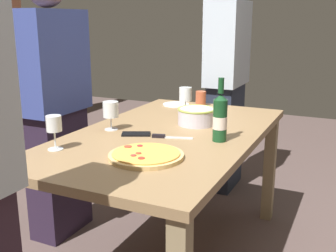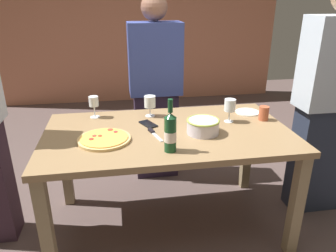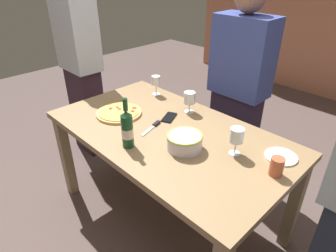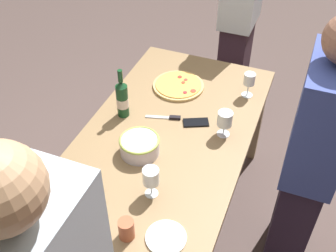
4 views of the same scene
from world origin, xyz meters
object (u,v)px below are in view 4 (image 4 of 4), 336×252
pizza (178,85)px  serving_bowl (140,145)px  wine_glass_by_bottle (151,178)px  cell_phone (196,122)px  pizza_knife (168,117)px  person_guest_right (310,162)px  cup_amber (126,229)px  person_guest_left (239,18)px  side_plate (166,238)px  wine_bottle (122,99)px  dining_table (168,143)px  wine_glass_far_left (249,80)px  wine_glass_near_pizza (225,120)px

pizza → serving_bowl: serving_bowl is taller
wine_glass_by_bottle → cell_phone: 0.57m
pizza_knife → person_guest_right: (0.12, 0.80, 0.05)m
wine_glass_by_bottle → pizza_knife: bearing=-166.4°
cell_phone → person_guest_right: bearing=-127.0°
cup_amber → person_guest_left: size_ratio=0.06×
side_plate → person_guest_right: bearing=140.9°
side_plate → person_guest_left: size_ratio=0.10×
wine_glass_by_bottle → person_guest_right: person_guest_right is taller
wine_bottle → pizza: bearing=151.5°
cup_amber → person_guest_right: bearing=135.3°
serving_bowl → wine_bottle: (-0.25, -0.22, 0.07)m
dining_table → cup_amber: 0.72m
wine_glass_far_left → cup_amber: size_ratio=1.57×
pizza_knife → person_guest_left: (-1.12, 0.13, 0.13)m
person_guest_left → pizza: bearing=-8.2°
serving_bowl → pizza_knife: (-0.31, 0.03, -0.05)m
pizza → wine_glass_near_pizza: wine_glass_near_pizza is taller
wine_glass_far_left → person_guest_left: size_ratio=0.09×
wine_bottle → dining_table: bearing=83.1°
pizza → person_guest_left: size_ratio=0.19×
wine_glass_by_bottle → dining_table: bearing=-168.4°
wine_glass_near_pizza → side_plate: bearing=-3.8°
dining_table → wine_glass_far_left: size_ratio=10.17×
wine_bottle → wine_glass_near_pizza: size_ratio=2.02×
wine_bottle → cup_amber: 0.83m
wine_glass_near_pizza → side_plate: size_ratio=0.85×
cup_amber → person_guest_right: (-0.68, 0.68, 0.00)m
wine_glass_by_bottle → pizza_knife: wine_glass_by_bottle is taller
side_plate → pizza_knife: 0.80m
wine_bottle → person_guest_left: person_guest_left is taller
wine_glass_by_bottle → cell_phone: bearing=176.6°
wine_bottle → person_guest_right: 1.06m
side_plate → wine_glass_near_pizza: bearing=176.2°
person_guest_left → serving_bowl: bearing=-2.3°
cell_phone → cup_amber: bearing=152.0°
serving_bowl → cell_phone: 0.39m
dining_table → wine_glass_by_bottle: wine_glass_by_bottle is taller
pizza_knife → cup_amber: bearing=9.0°
dining_table → cell_phone: cell_phone is taller
wine_glass_near_pizza → wine_glass_by_bottle: 0.57m
serving_bowl → pizza_knife: bearing=173.9°
dining_table → wine_glass_near_pizza: 0.36m
cup_amber → side_plate: cup_amber is taller
pizza → cell_phone: pizza is taller
wine_bottle → wine_glass_near_pizza: wine_bottle is taller
wine_glass_far_left → side_plate: bearing=-4.5°
wine_glass_far_left → cup_amber: (1.18, -0.25, -0.06)m
wine_glass_far_left → pizza_knife: 0.55m
pizza_knife → wine_bottle: bearing=-75.8°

